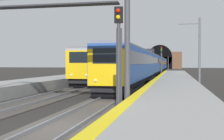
# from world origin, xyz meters

# --- Properties ---
(ground_plane) EXTENTS (320.00, 320.00, 0.00)m
(ground_plane) POSITION_xyz_m (0.00, 0.00, 0.00)
(ground_plane) COLOR #282623
(platform_right) EXTENTS (112.00, 4.11, 0.92)m
(platform_right) POSITION_xyz_m (0.00, -4.20, 0.46)
(platform_right) COLOR gray
(platform_right) RESTS_ON ground_plane
(platform_right_edge_strip) EXTENTS (112.00, 0.50, 0.01)m
(platform_right_edge_strip) POSITION_xyz_m (0.00, -2.40, 0.92)
(platform_right_edge_strip) COLOR yellow
(platform_right_edge_strip) RESTS_ON platform_right
(track_main_line) EXTENTS (160.00, 2.94, 0.21)m
(track_main_line) POSITION_xyz_m (0.00, 0.00, 0.04)
(track_main_line) COLOR #4C4742
(track_main_line) RESTS_ON ground_plane
(train_main_approaching) EXTENTS (84.46, 2.96, 4.95)m
(train_main_approaching) POSITION_xyz_m (50.57, 0.00, 2.34)
(train_main_approaching) COLOR #264C99
(train_main_approaching) RESTS_ON ground_plane
(train_adjacent_platform) EXTENTS (38.92, 3.01, 4.15)m
(train_adjacent_platform) POSITION_xyz_m (35.85, 4.78, 2.40)
(train_adjacent_platform) COLOR gray
(train_adjacent_platform) RESTS_ON ground_plane
(railway_signal_near) EXTENTS (0.39, 0.38, 5.13)m
(railway_signal_near) POSITION_xyz_m (2.92, -1.73, 3.01)
(railway_signal_near) COLOR #38383D
(railway_signal_near) RESTS_ON ground_plane
(railway_signal_mid) EXTENTS (0.39, 0.38, 5.73)m
(railway_signal_mid) POSITION_xyz_m (47.28, -1.73, 3.44)
(railway_signal_mid) COLOR #38383D
(railway_signal_mid) RESTS_ON ground_plane
(railway_signal_far) EXTENTS (0.39, 0.38, 5.15)m
(railway_signal_far) POSITION_xyz_m (104.46, -1.73, 3.12)
(railway_signal_far) COLOR #4C4C54
(railway_signal_far) RESTS_ON ground_plane
(overhead_signal_gantry) EXTENTS (0.70, 8.96, 6.35)m
(overhead_signal_gantry) POSITION_xyz_m (4.05, 2.39, 4.88)
(overhead_signal_gantry) COLOR #3F3F47
(overhead_signal_gantry) RESTS_ON ground_plane
(tunnel_portal) EXTENTS (2.86, 19.29, 10.80)m
(tunnel_portal) POSITION_xyz_m (125.77, 2.39, 3.84)
(tunnel_portal) COLOR brown
(tunnel_portal) RESTS_ON ground_plane
(catenary_mast_near) EXTENTS (0.22, 2.22, 7.03)m
(catenary_mast_near) POSITION_xyz_m (19.91, -6.62, 3.62)
(catenary_mast_near) COLOR #595B60
(catenary_mast_near) RESTS_ON ground_plane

